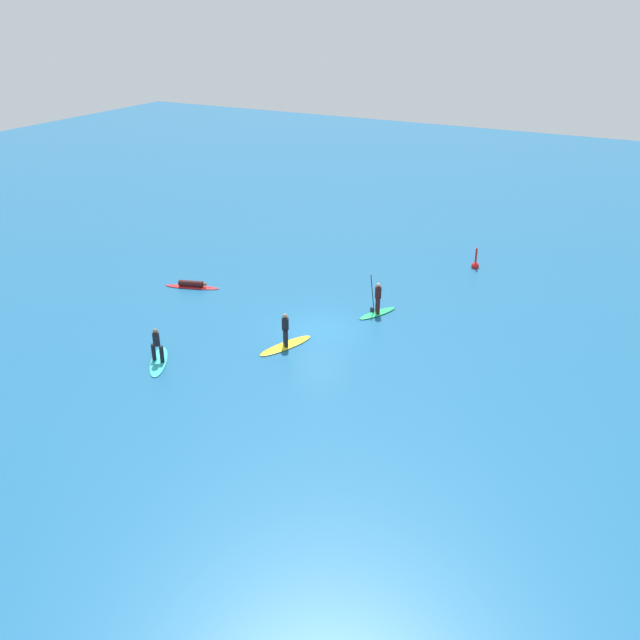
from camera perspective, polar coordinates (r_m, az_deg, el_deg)
ground_plane at (r=34.43m, az=0.00°, el=-0.75°), size 120.00×120.00×0.00m
surfer_on_red_board at (r=39.95m, az=-10.56°, el=2.87°), size 3.18×1.55×0.41m
surfer_on_teal_board at (r=32.03m, az=-13.29°, el=-2.76°), size 2.14×2.81×1.71m
surfer_on_green_board at (r=35.97m, az=4.79°, el=1.23°), size 1.56×2.46×2.10m
surfer_on_yellow_board at (r=32.61m, az=-2.87°, el=-1.53°), size 1.73×3.11×1.71m
marker_buoy at (r=43.23m, az=12.73°, el=4.48°), size 0.47×0.47×1.39m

